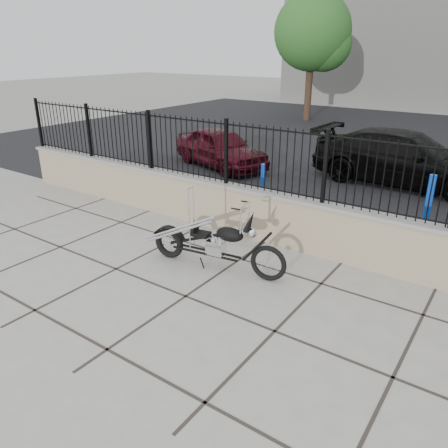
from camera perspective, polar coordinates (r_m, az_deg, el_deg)
name	(u,v)px	position (r m, az deg, el deg)	size (l,w,h in m)	color
ground_plane	(186,296)	(6.58, -5.04, -9.40)	(90.00, 90.00, 0.00)	#99968E
parking_lot	(404,148)	(17.49, 22.42, 9.15)	(30.00, 30.00, 0.00)	black
retaining_wall	(270,216)	(8.23, 6.01, 0.98)	(14.00, 0.36, 0.96)	gray
iron_fence	(272,160)	(7.91, 6.32, 8.30)	(14.00, 0.08, 1.20)	black
chopper_motorcycle	(213,230)	(7.06, -1.39, -0.75)	(2.30, 0.40, 1.38)	black
car_red	(221,148)	(13.49, -0.46, 9.95)	(1.39, 3.45, 1.18)	#3D0813
car_black	(405,159)	(12.58, 22.55, 7.91)	(1.97, 4.84, 1.40)	black
bollard_a	(263,183)	(10.37, 5.10, 5.36)	(0.11, 0.11, 0.91)	blue
bollard_b	(428,203)	(9.55, 25.15, 2.54)	(0.14, 0.14, 1.14)	#0D2FC5
tree_left	(313,28)	(22.91, 11.52, 23.83)	(3.62, 3.62, 6.11)	#382619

